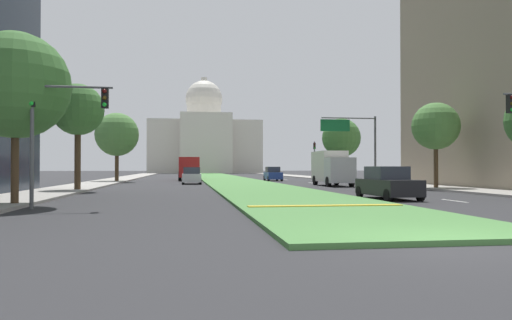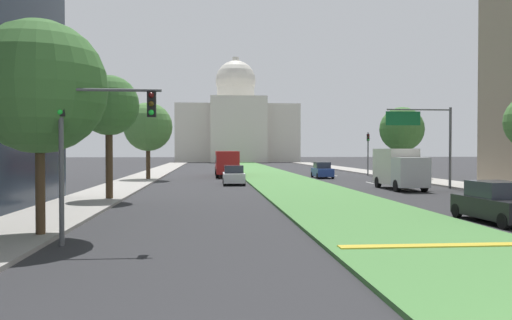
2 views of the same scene
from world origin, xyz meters
name	(u,v)px [view 1 (image 1 of 2)]	position (x,y,z in m)	size (l,w,h in m)	color
ground_plane	(221,178)	(0.00, 68.01, 0.00)	(299.24, 299.24, 0.00)	#2B2B2D
grass_median	(224,178)	(0.00, 61.21, 0.07)	(7.10, 122.42, 0.14)	#4C8442
median_curb_nose	(326,206)	(0.00, 9.32, 0.16)	(6.39, 0.50, 0.04)	gold
lane_dashes_right	(335,186)	(7.96, 33.18, 0.00)	(0.16, 44.52, 0.01)	silver
sidewalk_left	(116,180)	(-14.36, 54.41, 0.07)	(4.00, 122.42, 0.15)	#9E9991
sidewalk_right	(333,179)	(14.36, 54.41, 0.07)	(4.00, 122.42, 0.15)	#9E9991
capitol_building	(204,142)	(0.00, 135.11, 9.19)	(31.60, 29.19, 28.50)	beige
traffic_light_near_left	(54,117)	(-11.02, 11.15, 3.80)	(3.34, 0.35, 5.20)	#515456
traffic_light_far_right	(314,155)	(11.86, 54.72, 3.31)	(0.28, 0.35, 5.20)	#515456
overhead_guide_sign	(355,136)	(10.07, 33.79, 4.64)	(5.42, 0.20, 6.50)	#515456
street_tree_left_near	(15,86)	(-13.02, 12.72, 5.29)	(4.68, 4.68, 7.65)	#4C3823
street_tree_left_mid	(78,110)	(-13.21, 26.21, 5.76)	(3.67, 3.67, 7.66)	#4C3823
street_tree_right_mid	(436,126)	(13.62, 25.50, 4.88)	(3.66, 3.66, 6.74)	#4C3823
street_tree_left_far	(117,135)	(-13.37, 47.57, 5.44)	(4.96, 4.96, 7.94)	#4C3823
street_tree_right_far	(341,138)	(13.27, 47.46, 5.29)	(4.71, 4.71, 7.66)	#4C3823
sedan_lead_stopped	(388,184)	(5.14, 15.04, 0.82)	(2.14, 4.54, 1.76)	black
sedan_midblock	(192,176)	(-4.98, 40.14, 0.80)	(1.96, 4.34, 1.71)	silver
sedan_distant	(273,174)	(5.26, 50.15, 0.82)	(1.87, 4.16, 1.76)	navy
box_truck_delivery	(332,168)	(7.72, 33.42, 1.68)	(2.40, 6.40, 3.20)	#BCBCC1
city_bus	(189,167)	(-5.14, 55.08, 1.77)	(2.62, 11.00, 2.95)	#B21E1E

